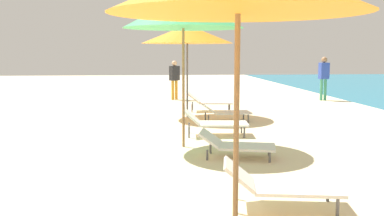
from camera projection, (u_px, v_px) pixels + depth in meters
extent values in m
cylinder|color=olive|center=(236.00, 138.00, 3.93)|extent=(0.05, 0.05, 2.17)
cube|color=white|center=(297.00, 188.00, 5.24)|extent=(1.12, 0.76, 0.04)
cube|color=white|center=(239.00, 174.00, 5.28)|extent=(0.46, 0.65, 0.31)
cylinder|color=#59595E|center=(328.00, 193.00, 5.47)|extent=(0.04, 0.04, 0.22)
cylinder|color=#59595E|center=(338.00, 207.00, 4.98)|extent=(0.04, 0.04, 0.22)
cylinder|color=#59595E|center=(235.00, 191.00, 5.56)|extent=(0.04, 0.04, 0.22)
cylinder|color=#59595E|center=(236.00, 204.00, 5.07)|extent=(0.04, 0.04, 0.22)
cylinder|color=olive|center=(183.00, 88.00, 8.50)|extent=(0.05, 0.05, 2.29)
cone|color=#3FB266|center=(183.00, 12.00, 8.31)|extent=(2.29, 2.29, 0.60)
cube|color=white|center=(223.00, 124.00, 9.78)|extent=(1.13, 0.75, 0.04)
cube|color=white|center=(191.00, 116.00, 9.75)|extent=(0.43, 0.70, 0.33)
cylinder|color=#59595E|center=(241.00, 128.00, 10.08)|extent=(0.04, 0.04, 0.24)
cylinder|color=#59595E|center=(244.00, 132.00, 9.52)|extent=(0.04, 0.04, 0.24)
cylinder|color=#59595E|center=(189.00, 128.00, 10.07)|extent=(0.04, 0.04, 0.24)
cylinder|color=#59595E|center=(189.00, 132.00, 9.51)|extent=(0.04, 0.04, 0.24)
cube|color=white|center=(247.00, 147.00, 7.70)|extent=(1.08, 0.83, 0.04)
cube|color=white|center=(210.00, 138.00, 7.78)|extent=(0.50, 0.69, 0.27)
cylinder|color=#59595E|center=(269.00, 150.00, 7.91)|extent=(0.04, 0.04, 0.18)
cylinder|color=#59595E|center=(270.00, 157.00, 7.40)|extent=(0.04, 0.04, 0.18)
cylinder|color=#59595E|center=(211.00, 148.00, 8.07)|extent=(0.04, 0.04, 0.18)
cylinder|color=#59595E|center=(207.00, 155.00, 7.56)|extent=(0.04, 0.04, 0.18)
cylinder|color=#4C4C51|center=(187.00, 80.00, 12.51)|extent=(0.05, 0.05, 2.08)
cone|color=orange|center=(187.00, 34.00, 12.35)|extent=(2.57, 2.57, 0.51)
sphere|color=#4C4C51|center=(187.00, 24.00, 12.31)|extent=(0.06, 0.06, 0.06)
cube|color=white|center=(216.00, 103.00, 13.77)|extent=(1.11, 0.78, 0.04)
cube|color=white|center=(193.00, 97.00, 13.78)|extent=(0.45, 0.70, 0.31)
cylinder|color=#59595E|center=(229.00, 106.00, 14.06)|extent=(0.04, 0.04, 0.25)
cylinder|color=#59595E|center=(230.00, 108.00, 13.50)|extent=(0.04, 0.04, 0.25)
cylinder|color=#59595E|center=(193.00, 106.00, 14.09)|extent=(0.04, 0.04, 0.25)
cylinder|color=#59595E|center=(192.00, 108.00, 13.54)|extent=(0.04, 0.04, 0.25)
cube|color=white|center=(232.00, 112.00, 11.79)|extent=(0.99, 0.66, 0.04)
cube|color=white|center=(208.00, 108.00, 11.69)|extent=(0.39, 0.63, 0.27)
cylinder|color=#59595E|center=(244.00, 116.00, 12.11)|extent=(0.04, 0.04, 0.22)
cylinder|color=#59595E|center=(248.00, 118.00, 11.60)|extent=(0.04, 0.04, 0.22)
cylinder|color=#59595E|center=(205.00, 116.00, 11.98)|extent=(0.04, 0.04, 0.22)
cylinder|color=#59595E|center=(209.00, 119.00, 11.47)|extent=(0.04, 0.04, 0.22)
cylinder|color=orange|center=(173.00, 90.00, 17.03)|extent=(0.11, 0.11, 0.74)
cylinder|color=orange|center=(176.00, 90.00, 17.14)|extent=(0.11, 0.11, 0.74)
cube|color=#262628|center=(174.00, 73.00, 17.00)|extent=(0.42, 0.39, 0.56)
sphere|color=#D8A87F|center=(174.00, 63.00, 16.96)|extent=(0.20, 0.20, 0.20)
cylinder|color=#3F9972|center=(321.00, 90.00, 16.84)|extent=(0.11, 0.11, 0.82)
cylinder|color=#3F9972|center=(325.00, 90.00, 16.89)|extent=(0.11, 0.11, 0.82)
cube|color=#334CB2|center=(324.00, 71.00, 16.77)|extent=(0.40, 0.29, 0.61)
sphere|color=#9E704C|center=(324.00, 60.00, 16.72)|extent=(0.22, 0.22, 0.22)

